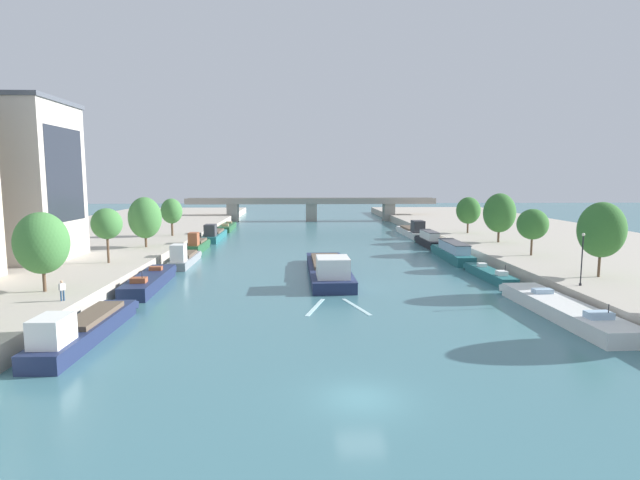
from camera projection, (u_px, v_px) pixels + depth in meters
The scene contains 28 objects.
ground_plane at pixel (361, 399), 25.86m from camera, with size 400.00×400.00×0.00m, color #42757F.
quay_left at pixel (74, 245), 78.74m from camera, with size 36.00×170.00×1.68m, color #B7AD9E.
quay_right at pixel (555, 242), 81.85m from camera, with size 36.00×170.00×1.68m, color #B7AD9E.
barge_midriver at pixel (329, 269), 57.50m from camera, with size 4.70×21.18×3.24m.
wake_behind_barge at pixel (336, 307), 44.22m from camera, with size 5.60×5.91×0.03m.
moored_boat_left_near at pixel (83, 329), 34.88m from camera, with size 2.71×14.52×2.93m.
moored_boat_left_lone at pixel (150, 281), 52.14m from camera, with size 3.11×14.15×2.41m.
moored_boat_left_second at pixel (184, 258), 65.49m from camera, with size 2.40×11.60×3.11m.
moored_boat_left_upstream at pixel (198, 245), 77.59m from camera, with size 1.83×10.72×3.24m.
moored_boat_left_midway at pixel (214, 235), 92.01m from camera, with size 2.71×15.05×3.22m.
moored_boat_left_end at pixel (228, 227), 109.83m from camera, with size 2.65×14.33×2.28m.
moored_boat_right_downstream at pixel (562, 309), 41.08m from camera, with size 3.84×17.00×2.30m.
moored_boat_right_upstream at pixel (489, 274), 56.48m from camera, with size 2.19×11.63×2.14m.
moored_boat_right_near at pixel (452, 252), 69.64m from camera, with size 2.63×14.15×2.59m.
moored_boat_right_lone at pixel (428, 240), 83.54m from camera, with size 2.14×10.96×2.60m.
moored_boat_right_midway at pixel (412, 231), 98.25m from camera, with size 2.93×16.38×3.37m.
tree_left_far at pixel (42, 243), 42.27m from camera, with size 4.36×4.36×6.76m.
tree_left_midway at pixel (107, 224), 56.68m from camera, with size 3.38×3.38×6.20m.
tree_left_nearest at pixel (145, 218), 69.73m from camera, with size 4.48×4.48×6.95m.
tree_left_by_lamp at pixel (172, 211), 83.46m from camera, with size 3.49×3.49×6.19m.
tree_right_nearest at pixel (602, 230), 48.54m from camera, with size 4.35×4.35×7.29m.
tree_right_far at pixel (533, 224), 62.26m from camera, with size 3.76×3.76×5.78m.
tree_right_second at pixel (499, 213), 74.93m from camera, with size 4.70×4.70×7.31m.
tree_right_midway at pixel (468, 211), 87.71m from camera, with size 4.15×4.15×6.26m.
lamppost_right_bank at pixel (582, 257), 44.81m from camera, with size 0.28×0.28×4.74m.
building_left_far_end at pixel (3, 180), 58.42m from camera, with size 14.75×11.79×18.55m.
bridge_far at pixel (311, 206), 131.93m from camera, with size 64.87×4.40×6.01m.
person_on_quay at pixel (62, 289), 39.43m from camera, with size 0.41×0.39×1.62m.
Camera 1 is at (-3.11, -24.56, 11.27)m, focal length 28.32 mm.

